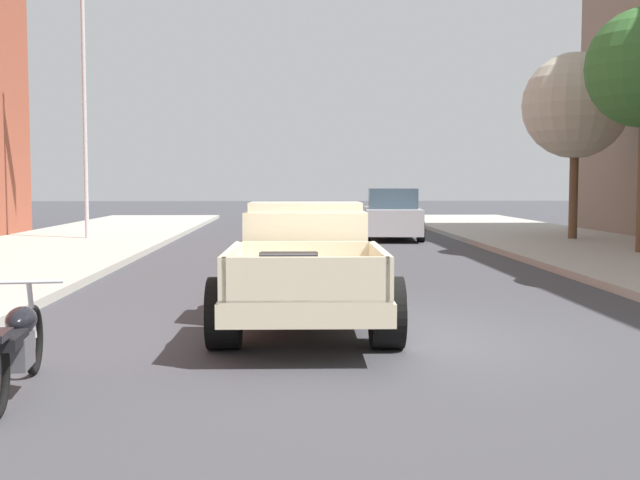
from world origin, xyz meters
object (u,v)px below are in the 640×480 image
object	(u,v)px
hotrod_truck_cream	(305,266)
car_background_silver	(392,216)
motorcycle_parked	(17,344)
street_tree_third	(575,106)
flagpole	(91,51)

from	to	relation	value
hotrod_truck_cream	car_background_silver	size ratio (longest dim) A/B	1.12
motorcycle_parked	car_background_silver	world-z (taller)	car_background_silver
motorcycle_parked	street_tree_third	size ratio (longest dim) A/B	0.38
motorcycle_parked	flagpole	distance (m)	18.66
motorcycle_parked	flagpole	xyz separation A→B (m)	(-3.58, 17.52, 5.33)
street_tree_third	car_background_silver	bearing A→B (deg)	159.18
flagpole	street_tree_third	xyz separation A→B (m)	(14.50, -0.79, -1.65)
car_background_silver	flagpole	distance (m)	10.60
hotrod_truck_cream	street_tree_third	world-z (taller)	street_tree_third
flagpole	street_tree_third	size ratio (longest dim) A/B	1.65
car_background_silver	flagpole	bearing A→B (deg)	-172.65
motorcycle_parked	hotrod_truck_cream	bearing A→B (deg)	52.97
hotrod_truck_cream	flagpole	distance (m)	16.20
hotrod_truck_cream	flagpole	bearing A→B (deg)	113.50
flagpole	motorcycle_parked	bearing A→B (deg)	-78.46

